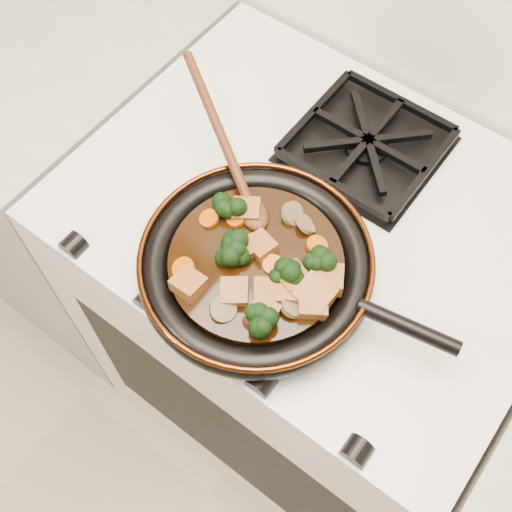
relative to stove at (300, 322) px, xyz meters
The scene contains 34 objects.
stove is the anchor object (origin of this frame).
burner_grate_front 0.48m from the stove, 90.00° to the right, with size 0.23×0.23×0.03m, color black, non-canonical shape.
burner_grate_back 0.48m from the stove, 90.00° to the left, with size 0.23×0.23×0.03m, color black, non-canonical shape.
skillet 0.52m from the stove, 89.20° to the right, with size 0.45×0.33×0.05m.
braising_sauce 0.52m from the stove, 89.99° to the right, with size 0.24×0.24×0.02m, color black.
tofu_cube_0 0.55m from the stove, 59.49° to the right, with size 0.04×0.04×0.02m, color brown.
tofu_cube_1 0.55m from the stove, 58.78° to the right, with size 0.04×0.05×0.02m, color brown.
tofu_cube_2 0.55m from the stove, 69.17° to the right, with size 0.03×0.04×0.02m, color brown.
tofu_cube_3 0.54m from the stove, 53.21° to the right, with size 0.04×0.04×0.02m, color brown.
tofu_cube_4 0.56m from the stove, 87.55° to the right, with size 0.04×0.04×0.02m, color brown.
tofu_cube_5 0.57m from the stove, 75.51° to the right, with size 0.04×0.04×0.02m, color brown.
tofu_cube_6 0.54m from the stove, 91.86° to the right, with size 0.04×0.03×0.02m, color brown.
tofu_cube_7 0.57m from the stove, 100.83° to the right, with size 0.04×0.04×0.02m, color brown.
tofu_cube_8 0.55m from the stove, 77.18° to the right, with size 0.04×0.04×0.02m, color brown.
tofu_cube_9 0.53m from the stove, 117.92° to the right, with size 0.04×0.04×0.02m, color brown.
tofu_cube_10 0.54m from the stove, 69.51° to the right, with size 0.04×0.04×0.02m, color brown.
tofu_cube_11 0.54m from the stove, 95.71° to the right, with size 0.03×0.03×0.02m, color brown.
broccoli_floret_0 0.53m from the stove, 61.91° to the right, with size 0.06×0.06×0.05m, color black, non-canonical shape.
broccoli_floret_1 0.54m from the stove, 122.36° to the right, with size 0.06×0.06×0.05m, color black, non-canonical shape.
broccoli_floret_2 0.55m from the stove, 98.31° to the right, with size 0.06×0.06×0.05m, color black, non-canonical shape.
broccoli_floret_3 0.57m from the stove, 74.57° to the right, with size 0.06×0.06×0.06m, color black, non-canonical shape.
broccoli_floret_4 0.54m from the stove, 59.82° to the right, with size 0.06×0.06×0.05m, color black, non-canonical shape.
broccoli_floret_5 0.55m from the stove, 100.68° to the right, with size 0.06×0.06×0.05m, color black, non-canonical shape.
broccoli_floret_6 0.54m from the stove, 72.91° to the right, with size 0.06×0.06×0.05m, color black, non-canonical shape.
carrot_coin_0 0.53m from the stove, 115.72° to the right, with size 0.03×0.03×0.01m, color #BA4705.
carrot_coin_1 0.57m from the stove, 106.65° to the right, with size 0.03×0.03×0.01m, color #BA4705.
carrot_coin_2 0.54m from the stove, 81.20° to the right, with size 0.03×0.03×0.01m, color #BA4705.
carrot_coin_3 0.54m from the stove, 121.73° to the right, with size 0.03×0.03×0.01m, color #BA4705.
carrot_coin_4 0.53m from the stove, 59.18° to the right, with size 0.03×0.03×0.01m, color #BA4705.
mushroom_slice_0 0.52m from the stove, 90.76° to the right, with size 0.04×0.04×0.01m, color brown.
mushroom_slice_1 0.56m from the stove, 66.56° to the right, with size 0.03×0.03×0.01m, color brown.
mushroom_slice_2 0.52m from the stove, 71.93° to the right, with size 0.03×0.03×0.01m, color brown.
mushroom_slice_3 0.57m from the stove, 87.29° to the right, with size 0.04×0.04×0.01m, color brown.
wooden_spoon 0.55m from the stove, 151.32° to the right, with size 0.16×0.11×0.28m.
Camera 1 is at (0.26, 1.19, 1.73)m, focal length 45.00 mm.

